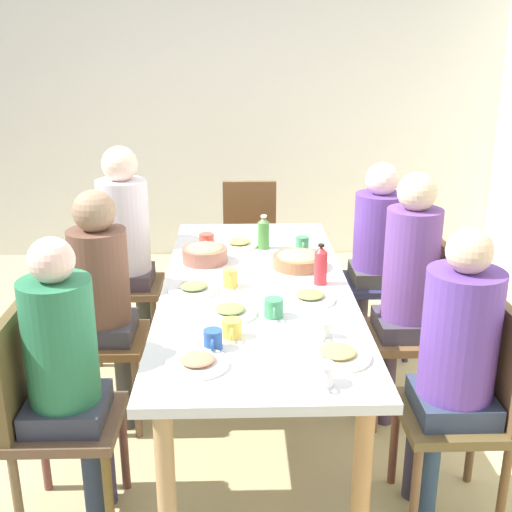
{
  "coord_description": "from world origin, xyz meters",
  "views": [
    {
      "loc": [
        2.89,
        -0.09,
        1.86
      ],
      "look_at": [
        0.0,
        0.0,
        0.87
      ],
      "focal_mm": 44.95,
      "sensor_mm": 36.0,
      "label": 1
    }
  ],
  "objects_px": {
    "chair_1": "(250,238)",
    "cup_2": "(232,329)",
    "person_6": "(66,363)",
    "plate_1": "(230,311)",
    "chair_2": "(389,273)",
    "cup_1": "(213,340)",
    "cup_5": "(207,241)",
    "bottle_1": "(321,265)",
    "chair_4": "(88,327)",
    "cup_6": "(230,278)",
    "cup_0": "(274,308)",
    "bottle_0": "(264,233)",
    "chair_6": "(46,407)",
    "plate_2": "(239,244)",
    "chair_0": "(114,276)",
    "person_5": "(407,280)",
    "person_2": "(376,242)",
    "plate_4": "(197,362)",
    "dining_table": "(256,299)",
    "chair_3": "(473,400)",
    "plate_5": "(337,354)",
    "plate_0": "(193,288)",
    "chair_5": "(422,323)",
    "bowl_0": "(298,260)",
    "bowl_1": "(205,253)",
    "cup_4": "(323,374)",
    "person_4": "(103,289)",
    "cup_3": "(321,329)",
    "cup_7": "(302,244)",
    "plate_3": "(310,297)",
    "person_3": "(455,353)"
  },
  "relations": [
    {
      "from": "chair_1",
      "to": "cup_2",
      "type": "bearing_deg",
      "value": -3.21
    },
    {
      "from": "person_6",
      "to": "plate_1",
      "type": "height_order",
      "value": "person_6"
    },
    {
      "from": "chair_2",
      "to": "cup_1",
      "type": "distance_m",
      "value": 1.74
    },
    {
      "from": "cup_5",
      "to": "bottle_1",
      "type": "distance_m",
      "value": 0.82
    },
    {
      "from": "chair_4",
      "to": "cup_6",
      "type": "bearing_deg",
      "value": 88.71
    },
    {
      "from": "cup_0",
      "to": "bottle_0",
      "type": "xyz_separation_m",
      "value": [
        -0.95,
        -0.0,
        0.05
      ]
    },
    {
      "from": "chair_6",
      "to": "plate_2",
      "type": "xyz_separation_m",
      "value": [
        -1.35,
        0.75,
        0.23
      ]
    },
    {
      "from": "chair_0",
      "to": "person_5",
      "type": "relative_size",
      "value": 0.71
    },
    {
      "from": "chair_0",
      "to": "chair_1",
      "type": "bearing_deg",
      "value": 131.72
    },
    {
      "from": "chair_2",
      "to": "plate_1",
      "type": "relative_size",
      "value": 3.79
    },
    {
      "from": "person_2",
      "to": "plate_4",
      "type": "relative_size",
      "value": 5.05
    },
    {
      "from": "dining_table",
      "to": "cup_5",
      "type": "distance_m",
      "value": 0.65
    },
    {
      "from": "chair_3",
      "to": "cup_2",
      "type": "height_order",
      "value": "chair_3"
    },
    {
      "from": "chair_3",
      "to": "plate_2",
      "type": "height_order",
      "value": "chair_3"
    },
    {
      "from": "plate_5",
      "to": "bottle_0",
      "type": "distance_m",
      "value": 1.35
    },
    {
      "from": "plate_0",
      "to": "cup_6",
      "type": "xyz_separation_m",
      "value": [
        -0.05,
        0.17,
        0.03
      ]
    },
    {
      "from": "chair_5",
      "to": "bowl_0",
      "type": "height_order",
      "value": "chair_5"
    },
    {
      "from": "chair_2",
      "to": "plate_4",
      "type": "distance_m",
      "value": 1.87
    },
    {
      "from": "bowl_1",
      "to": "cup_4",
      "type": "xyz_separation_m",
      "value": [
        1.3,
        0.47,
        -0.01
      ]
    },
    {
      "from": "person_6",
      "to": "chair_5",
      "type": "bearing_deg",
      "value": 114.72
    },
    {
      "from": "person_6",
      "to": "plate_4",
      "type": "relative_size",
      "value": 5.09
    },
    {
      "from": "cup_1",
      "to": "bowl_0",
      "type": "bearing_deg",
      "value": 155.82
    },
    {
      "from": "cup_4",
      "to": "cup_2",
      "type": "bearing_deg",
      "value": -140.19
    },
    {
      "from": "chair_4",
      "to": "person_4",
      "type": "height_order",
      "value": "person_4"
    },
    {
      "from": "chair_2",
      "to": "person_4",
      "type": "distance_m",
      "value": 1.74
    },
    {
      "from": "chair_0",
      "to": "chair_3",
      "type": "relative_size",
      "value": 1.0
    },
    {
      "from": "person_4",
      "to": "chair_5",
      "type": "xyz_separation_m",
      "value": [
        0.0,
        1.57,
        -0.2
      ]
    },
    {
      "from": "person_2",
      "to": "person_5",
      "type": "relative_size",
      "value": 0.93
    },
    {
      "from": "cup_6",
      "to": "cup_3",
      "type": "bearing_deg",
      "value": 32.69
    },
    {
      "from": "person_2",
      "to": "bowl_0",
      "type": "distance_m",
      "value": 0.7
    },
    {
      "from": "chair_2",
      "to": "bottle_1",
      "type": "bearing_deg",
      "value": -36.0
    },
    {
      "from": "bowl_0",
      "to": "cup_3",
      "type": "distance_m",
      "value": 0.84
    },
    {
      "from": "cup_1",
      "to": "cup_2",
      "type": "bearing_deg",
      "value": 144.58
    },
    {
      "from": "plate_1",
      "to": "cup_3",
      "type": "distance_m",
      "value": 0.44
    },
    {
      "from": "person_4",
      "to": "cup_1",
      "type": "distance_m",
      "value": 0.87
    },
    {
      "from": "chair_4",
      "to": "chair_6",
      "type": "xyz_separation_m",
      "value": [
        0.72,
        0.0,
        0.0
      ]
    },
    {
      "from": "chair_5",
      "to": "cup_7",
      "type": "xyz_separation_m",
      "value": [
        -0.52,
        -0.55,
        0.25
      ]
    },
    {
      "from": "bowl_1",
      "to": "cup_3",
      "type": "height_order",
      "value": "bowl_1"
    },
    {
      "from": "chair_3",
      "to": "cup_7",
      "type": "height_order",
      "value": "chair_3"
    },
    {
      "from": "dining_table",
      "to": "cup_3",
      "type": "distance_m",
      "value": 0.65
    },
    {
      "from": "person_2",
      "to": "plate_3",
      "type": "xyz_separation_m",
      "value": [
        0.91,
        -0.5,
        0.03
      ]
    },
    {
      "from": "person_5",
      "to": "cup_6",
      "type": "xyz_separation_m",
      "value": [
        0.02,
        -0.86,
        0.02
      ]
    },
    {
      "from": "cup_6",
      "to": "plate_3",
      "type": "bearing_deg",
      "value": 64.4
    },
    {
      "from": "bottle_1",
      "to": "dining_table",
      "type": "bearing_deg",
      "value": -88.17
    },
    {
      "from": "person_3",
      "to": "cup_3",
      "type": "height_order",
      "value": "person_3"
    },
    {
      "from": "chair_4",
      "to": "cup_3",
      "type": "relative_size",
      "value": 7.63
    },
    {
      "from": "cup_3",
      "to": "person_5",
      "type": "bearing_deg",
      "value": 139.79
    },
    {
      "from": "chair_6",
      "to": "dining_table",
      "type": "bearing_deg",
      "value": 131.01
    },
    {
      "from": "cup_3",
      "to": "cup_6",
      "type": "xyz_separation_m",
      "value": [
        -0.57,
        -0.37,
        0.0
      ]
    },
    {
      "from": "plate_4",
      "to": "bowl_0",
      "type": "xyz_separation_m",
      "value": [
        -1.05,
        0.47,
        0.03
      ]
    }
  ]
}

